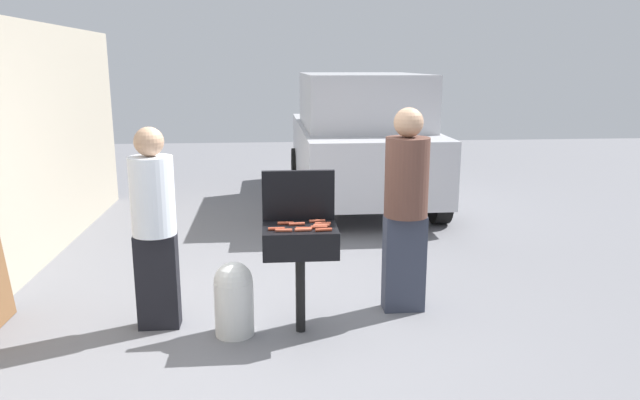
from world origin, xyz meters
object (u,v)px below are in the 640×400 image
hot_dog_2 (284,230)px  parked_minivan (359,138)px  hot_dog_3 (276,229)px  hot_dog_10 (322,225)px  hot_dog_6 (304,229)px  hot_dog_8 (319,227)px  hot_dog_9 (303,230)px  person_right (406,203)px  hot_dog_7 (286,223)px  hot_dog_0 (324,230)px  hot_dog_4 (323,224)px  person_left (154,222)px  hot_dog_1 (317,221)px  bbq_grill (300,244)px  hot_dog_5 (297,224)px  propane_tank (234,297)px

hot_dog_2 → parked_minivan: size_ratio=0.03×
hot_dog_3 → hot_dog_10: (0.36, 0.07, 0.00)m
hot_dog_6 → hot_dog_8: 0.12m
hot_dog_9 → parked_minivan: parked_minivan is taller
hot_dog_3 → person_right: size_ratio=0.07×
hot_dog_7 → person_right: 1.10m
hot_dog_0 → hot_dog_6: bearing=162.6°
hot_dog_4 → person_left: 1.38m
hot_dog_4 → hot_dog_0: bearing=-92.7°
parked_minivan → hot_dog_9: bearing=76.2°
hot_dog_9 → hot_dog_7: bearing=122.0°
hot_dog_2 → hot_dog_4: 0.36m
hot_dog_4 → parked_minivan: parked_minivan is taller
hot_dog_8 → parked_minivan: 4.91m
person_left → hot_dog_3: bearing=-9.5°
hot_dog_2 → hot_dog_3: (-0.06, 0.05, 0.00)m
hot_dog_2 → hot_dog_8: (0.28, 0.07, 0.00)m
hot_dog_1 → hot_dog_4: 0.10m
bbq_grill → hot_dog_1: bearing=40.3°
hot_dog_1 → hot_dog_6: 0.25m
hot_dog_5 → hot_dog_0: bearing=-43.3°
person_right → hot_dog_0: bearing=46.8°
hot_dog_0 → hot_dog_5: same height
hot_dog_3 → hot_dog_8: 0.34m
hot_dog_7 → hot_dog_2: bearing=-95.3°
person_left → parked_minivan: parked_minivan is taller
hot_dog_5 → parked_minivan: size_ratio=0.03×
hot_dog_10 → propane_tank: (-0.72, 0.00, -0.59)m
hot_dog_3 → hot_dog_5: size_ratio=1.00×
bbq_grill → parked_minivan: size_ratio=0.20×
hot_dog_3 → hot_dog_6: 0.22m
bbq_grill → hot_dog_7: bearing=143.8°
hot_dog_3 → hot_dog_5: same height
propane_tank → person_right: 1.68m
propane_tank → person_right: bearing=14.6°
hot_dog_5 → hot_dog_9: same height
hot_dog_3 → hot_dog_0: bearing=-8.9°
hot_dog_9 → hot_dog_5: bearing=103.0°
bbq_grill → hot_dog_9: size_ratio=6.90×
hot_dog_1 → hot_dog_4: bearing=-66.5°
hot_dog_2 → hot_dog_7: bearing=84.7°
hot_dog_7 → hot_dog_8: same height
person_left → hot_dog_4: bearing=-0.4°
hot_dog_4 → person_right: (0.76, 0.34, 0.07)m
hot_dog_5 → hot_dog_7: (-0.09, 0.03, 0.00)m
hot_dog_2 → hot_dog_10: same height
hot_dog_0 → propane_tank: (-0.72, 0.13, -0.59)m
hot_dog_2 → person_left: 1.10m
hot_dog_2 → hot_dog_3: 0.07m
hot_dog_7 → parked_minivan: bearing=74.3°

